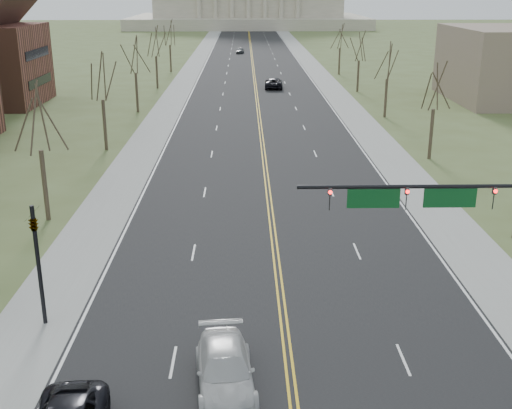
{
  "coord_description": "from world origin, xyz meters",
  "views": [
    {
      "loc": [
        -1.87,
        -14.05,
        15.43
      ],
      "look_at": [
        -1.18,
        22.22,
        3.0
      ],
      "focal_mm": 45.0,
      "sensor_mm": 36.0,
      "label": 1
    }
  ],
  "objects_px": {
    "signal_mast": "(448,208)",
    "car_far_nb": "(274,83)",
    "signal_left": "(37,252)",
    "car_far_sb": "(240,51)",
    "car_sb_inner_second": "(225,370)"
  },
  "relations": [
    {
      "from": "signal_mast",
      "to": "car_far_nb",
      "type": "xyz_separation_m",
      "value": [
        -4.58,
        74.31,
        -4.93
      ]
    },
    {
      "from": "signal_left",
      "to": "car_far_sb",
      "type": "xyz_separation_m",
      "value": [
        8.81,
        128.94,
        -3.03
      ]
    },
    {
      "from": "car_far_sb",
      "to": "car_sb_inner_second",
      "type": "bearing_deg",
      "value": -82.43
    },
    {
      "from": "car_far_sb",
      "to": "car_far_nb",
      "type": "bearing_deg",
      "value": -76.63
    },
    {
      "from": "car_sb_inner_second",
      "to": "signal_left",
      "type": "bearing_deg",
      "value": 142.95
    },
    {
      "from": "signal_left",
      "to": "car_sb_inner_second",
      "type": "xyz_separation_m",
      "value": [
        8.81,
        -5.4,
        -2.89
      ]
    },
    {
      "from": "signal_mast",
      "to": "car_sb_inner_second",
      "type": "xyz_separation_m",
      "value": [
        -10.13,
        -5.4,
        -4.94
      ]
    },
    {
      "from": "car_sb_inner_second",
      "to": "car_far_sb",
      "type": "distance_m",
      "value": 134.34
    },
    {
      "from": "signal_left",
      "to": "car_far_nb",
      "type": "height_order",
      "value": "signal_left"
    },
    {
      "from": "signal_left",
      "to": "car_far_nb",
      "type": "relative_size",
      "value": 1.02
    },
    {
      "from": "signal_mast",
      "to": "car_sb_inner_second",
      "type": "distance_m",
      "value": 12.5
    },
    {
      "from": "car_far_nb",
      "to": "signal_mast",
      "type": "bearing_deg",
      "value": 96.2
    },
    {
      "from": "signal_mast",
      "to": "car_far_nb",
      "type": "relative_size",
      "value": 2.06
    },
    {
      "from": "car_far_sb",
      "to": "signal_left",
      "type": "bearing_deg",
      "value": -86.34
    },
    {
      "from": "signal_mast",
      "to": "car_sb_inner_second",
      "type": "bearing_deg",
      "value": -151.97
    }
  ]
}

